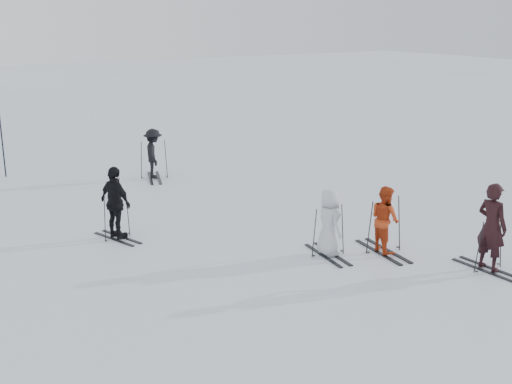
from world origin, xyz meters
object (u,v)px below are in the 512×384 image
at_px(skier_uphill_left, 116,204).
at_px(piste_marker, 3,145).
at_px(skier_grey, 329,223).
at_px(skier_uphill_far, 153,154).
at_px(skier_near_dark, 492,228).
at_px(skier_red, 385,220).

bearing_deg(skier_uphill_left, piste_marker, -9.94).
distance_m(skier_grey, skier_uphill_far, 8.83).
xyz_separation_m(skier_near_dark, piste_marker, (-7.17, 14.32, 0.13)).
relative_size(skier_uphill_left, skier_uphill_far, 1.08).
height_order(skier_near_dark, skier_red, skier_near_dark).
distance_m(skier_near_dark, skier_uphill_far, 11.74).
bearing_deg(skier_uphill_left, skier_red, -147.58).
height_order(skier_uphill_left, skier_uphill_far, skier_uphill_left).
bearing_deg(piste_marker, skier_near_dark, -63.39).
bearing_deg(piste_marker, skier_uphill_far, -34.91).
height_order(skier_grey, piste_marker, piste_marker).
xyz_separation_m(skier_uphill_left, piste_marker, (-1.03, 8.06, 0.19)).
relative_size(skier_near_dark, skier_uphill_left, 1.07).
bearing_deg(skier_uphill_left, skier_grey, -151.99).
relative_size(skier_uphill_left, piste_marker, 0.83).
height_order(skier_red, skier_uphill_left, skier_uphill_left).
xyz_separation_m(skier_near_dark, skier_red, (-1.18, 2.03, -0.18)).
bearing_deg(skier_near_dark, skier_uphill_left, 42.28).
bearing_deg(skier_grey, skier_red, -105.08).
bearing_deg(skier_uphill_left, skier_near_dark, -152.70).
relative_size(skier_red, skier_uphill_left, 0.87).
height_order(skier_near_dark, skier_grey, skier_near_dark).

